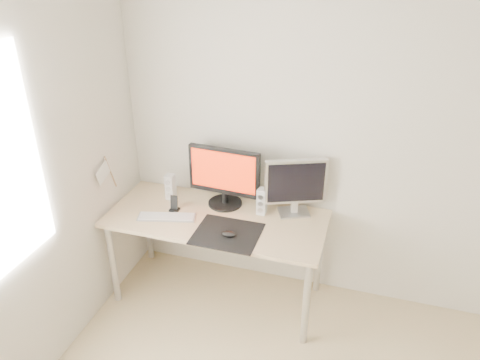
# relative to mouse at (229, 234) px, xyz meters

# --- Properties ---
(wall_back) EXTENTS (3.50, 0.00, 3.50)m
(wall_back) POSITION_rel_mouse_xyz_m (0.76, 0.59, 0.50)
(wall_back) COLOR beige
(wall_back) RESTS_ON ground
(mousepad) EXTENTS (0.45, 0.40, 0.00)m
(mousepad) POSITION_rel_mouse_xyz_m (-0.02, 0.03, -0.02)
(mousepad) COLOR black
(mousepad) RESTS_ON desk
(mouse) EXTENTS (0.10, 0.06, 0.04)m
(mouse) POSITION_rel_mouse_xyz_m (0.00, 0.00, 0.00)
(mouse) COLOR black
(mouse) RESTS_ON mousepad
(desk) EXTENTS (1.60, 0.70, 0.73)m
(desk) POSITION_rel_mouse_xyz_m (-0.17, 0.22, -0.10)
(desk) COLOR #D1B587
(desk) RESTS_ON ground
(main_monitor) EXTENTS (0.55, 0.28, 0.47)m
(main_monitor) POSITION_rel_mouse_xyz_m (-0.17, 0.40, 0.23)
(main_monitor) COLOR black
(main_monitor) RESTS_ON desk
(second_monitor) EXTENTS (0.43, 0.23, 0.43)m
(second_monitor) POSITION_rel_mouse_xyz_m (0.37, 0.43, 0.22)
(second_monitor) COLOR silver
(second_monitor) RESTS_ON desk
(speaker_left) EXTENTS (0.06, 0.08, 0.20)m
(speaker_left) POSITION_rel_mouse_xyz_m (-0.60, 0.37, 0.08)
(speaker_left) COLOR white
(speaker_left) RESTS_ON desk
(speaker_right) EXTENTS (0.06, 0.08, 0.20)m
(speaker_right) POSITION_rel_mouse_xyz_m (0.14, 0.36, 0.08)
(speaker_right) COLOR white
(speaker_right) RESTS_ON desk
(keyboard) EXTENTS (0.44, 0.22, 0.02)m
(keyboard) POSITION_rel_mouse_xyz_m (-0.51, 0.10, -0.01)
(keyboard) COLOR #A8A8AA
(keyboard) RESTS_ON desk
(phone_dock) EXTENTS (0.07, 0.06, 0.12)m
(phone_dock) POSITION_rel_mouse_xyz_m (-0.50, 0.21, 0.02)
(phone_dock) COLOR black
(phone_dock) RESTS_ON desk
(pennant) EXTENTS (0.01, 0.23, 0.29)m
(pennant) POSITION_rel_mouse_xyz_m (-0.96, 0.07, 0.30)
(pennant) COLOR #A57F54
(pennant) RESTS_ON wall_left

